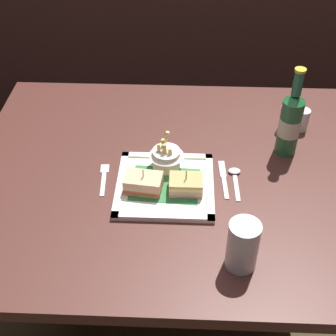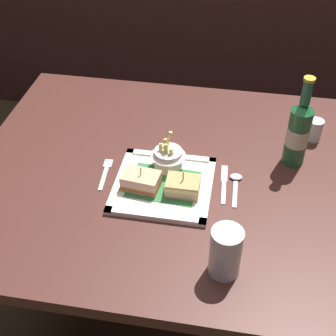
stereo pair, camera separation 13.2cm
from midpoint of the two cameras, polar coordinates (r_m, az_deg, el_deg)
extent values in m
plane|color=#423420|center=(1.94, 2.43, -17.41)|extent=(6.00, 6.00, 0.00)
cube|color=#48251F|center=(1.38, 3.25, -1.06)|extent=(1.17, 0.96, 0.04)
cylinder|color=#412A1B|center=(2.01, -9.93, -0.06)|extent=(0.08, 0.08, 0.71)
cylinder|color=#39291E|center=(1.96, 19.06, -3.30)|extent=(0.08, 0.08, 0.71)
cube|color=white|center=(1.32, 2.32, -2.23)|extent=(0.27, 0.27, 0.01)
cube|color=#2C713C|center=(1.31, 2.33, -2.04)|extent=(0.19, 0.16, 0.00)
cube|color=white|center=(1.22, 1.52, -5.78)|extent=(0.27, 0.02, 0.01)
cube|color=white|center=(1.40, 3.04, 1.35)|extent=(0.27, 0.02, 0.01)
cube|color=white|center=(1.33, -2.93, -1.36)|extent=(0.02, 0.27, 0.01)
cube|color=white|center=(1.31, 7.68, -2.57)|extent=(0.02, 0.27, 0.01)
cube|color=tan|center=(1.30, -0.29, -2.30)|extent=(0.11, 0.08, 0.01)
cube|color=#C75334|center=(1.29, -0.29, -1.99)|extent=(0.11, 0.08, 0.01)
cube|color=tan|center=(1.29, -0.29, -1.68)|extent=(0.11, 0.08, 0.01)
cube|color=#E5A092|center=(1.28, -0.30, -1.37)|extent=(0.11, 0.08, 0.01)
cube|color=#D7AD7D|center=(1.27, -0.30, -1.05)|extent=(0.11, 0.08, 0.01)
cylinder|color=tan|center=(1.28, -0.30, -1.25)|extent=(0.00, 0.00, 0.07)
cube|color=tan|center=(1.29, 4.70, -2.88)|extent=(0.09, 0.07, 0.01)
cube|color=#DE9D8B|center=(1.28, 4.72, -2.60)|extent=(0.09, 0.07, 0.01)
cube|color=tan|center=(1.28, 4.74, -2.31)|extent=(0.09, 0.07, 0.01)
cube|color=#E7C878|center=(1.27, 4.76, -2.01)|extent=(0.09, 0.07, 0.01)
cube|color=tan|center=(1.27, 4.78, -1.72)|extent=(0.09, 0.07, 0.01)
cylinder|color=tan|center=(1.27, 4.78, -1.82)|extent=(0.00, 0.00, 0.07)
cylinder|color=white|center=(1.35, 2.82, 0.98)|extent=(0.08, 0.08, 0.06)
cone|color=white|center=(1.33, 2.85, 1.85)|extent=(0.10, 0.10, 0.03)
cube|color=#EDDC79|center=(1.33, 1.97, 1.81)|extent=(0.01, 0.02, 0.05)
cube|color=#E9DB87|center=(1.34, 2.77, 2.91)|extent=(0.03, 0.01, 0.08)
cube|color=#F3C56D|center=(1.35, 2.53, 2.43)|extent=(0.01, 0.01, 0.05)
cube|color=#F0D57F|center=(1.32, 3.16, 1.49)|extent=(0.02, 0.01, 0.05)
cube|color=#E4B95D|center=(1.32, 2.70, 1.73)|extent=(0.02, 0.01, 0.06)
cube|color=#DBBE65|center=(1.33, 2.63, 2.08)|extent=(0.02, 0.02, 0.07)
cylinder|color=#266338|center=(1.42, 17.74, 3.44)|extent=(0.06, 0.06, 0.18)
cone|color=#1C6230|center=(1.36, 18.56, 6.76)|extent=(0.06, 0.06, 0.02)
cylinder|color=#1D6042|center=(1.34, 18.98, 8.42)|extent=(0.03, 0.03, 0.07)
cylinder|color=gold|center=(1.32, 19.34, 9.87)|extent=(0.03, 0.03, 0.01)
cylinder|color=beige|center=(1.42, 17.77, 3.56)|extent=(0.06, 0.06, 0.06)
cylinder|color=silver|center=(1.09, 10.37, -9.99)|extent=(0.07, 0.07, 0.13)
cylinder|color=silver|center=(1.11, 10.24, -10.70)|extent=(0.07, 0.07, 0.09)
cube|color=silver|center=(1.35, -4.94, -1.40)|extent=(0.02, 0.10, 0.00)
cube|color=silver|center=(1.40, -4.50, 0.39)|extent=(0.03, 0.04, 0.00)
cube|color=silver|center=(1.32, 9.50, -3.06)|extent=(0.02, 0.09, 0.00)
cube|color=silver|center=(1.38, 9.46, -0.79)|extent=(0.02, 0.07, 0.00)
cube|color=silver|center=(1.32, 10.84, -3.20)|extent=(0.01, 0.10, 0.00)
ellipsoid|color=silver|center=(1.37, 10.87, -1.08)|extent=(0.03, 0.03, 0.01)
cylinder|color=silver|center=(1.54, 17.59, 4.43)|extent=(0.04, 0.04, 0.07)
cylinder|color=silver|center=(1.55, 17.48, 4.00)|extent=(0.03, 0.03, 0.04)
cylinder|color=silver|center=(1.52, 17.89, 5.67)|extent=(0.04, 0.04, 0.01)
cylinder|color=silver|center=(1.56, 19.41, 4.03)|extent=(0.04, 0.04, 0.06)
cylinder|color=#352C1E|center=(1.56, 19.31, 3.67)|extent=(0.04, 0.04, 0.03)
cylinder|color=silver|center=(1.54, 19.69, 5.08)|extent=(0.05, 0.05, 0.01)
camera|label=1|loc=(0.07, -87.14, 2.41)|focal=51.18mm
camera|label=2|loc=(0.07, 92.86, -2.41)|focal=51.18mm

